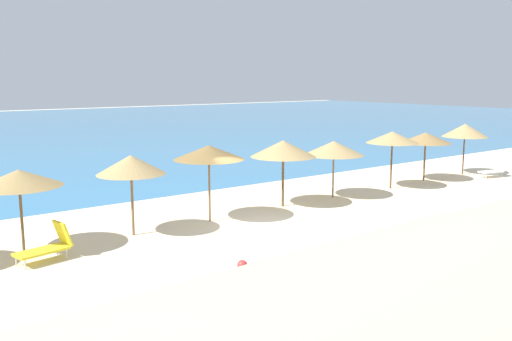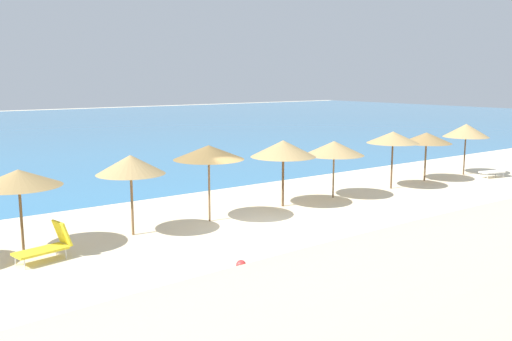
# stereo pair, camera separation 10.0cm
# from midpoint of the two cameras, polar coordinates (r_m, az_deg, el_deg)

# --- Properties ---
(ground_plane) EXTENTS (160.00, 160.00, 0.00)m
(ground_plane) POSITION_cam_midpoint_polar(r_m,az_deg,el_deg) (19.18, 0.97, -6.10)
(ground_plane) COLOR beige
(beach_umbrella_2) EXTENTS (2.50, 2.50, 2.51)m
(beach_umbrella_2) POSITION_cam_midpoint_polar(r_m,az_deg,el_deg) (17.71, -23.08, -0.72)
(beach_umbrella_2) COLOR brown
(beach_umbrella_2) RESTS_ON ground_plane
(beach_umbrella_3) EXTENTS (2.26, 2.26, 2.69)m
(beach_umbrella_3) POSITION_cam_midpoint_polar(r_m,az_deg,el_deg) (18.50, -12.62, 0.59)
(beach_umbrella_3) COLOR brown
(beach_umbrella_3) RESTS_ON ground_plane
(beach_umbrella_4) EXTENTS (2.55, 2.55, 2.79)m
(beach_umbrella_4) POSITION_cam_midpoint_polar(r_m,az_deg,el_deg) (19.87, -4.74, 1.86)
(beach_umbrella_4) COLOR brown
(beach_umbrella_4) RESTS_ON ground_plane
(beach_umbrella_5) EXTENTS (2.63, 2.63, 2.70)m
(beach_umbrella_5) POSITION_cam_midpoint_polar(r_m,az_deg,el_deg) (22.21, 2.94, 2.26)
(beach_umbrella_5) COLOR brown
(beach_umbrella_5) RESTS_ON ground_plane
(beach_umbrella_6) EXTENTS (2.59, 2.59, 2.48)m
(beach_umbrella_6) POSITION_cam_midpoint_polar(r_m,az_deg,el_deg) (24.07, 8.15, 2.29)
(beach_umbrella_6) COLOR brown
(beach_umbrella_6) RESTS_ON ground_plane
(beach_umbrella_7) EXTENTS (2.43, 2.43, 2.70)m
(beach_umbrella_7) POSITION_cam_midpoint_polar(r_m,az_deg,el_deg) (26.60, 14.01, 3.32)
(beach_umbrella_7) COLOR brown
(beach_umbrella_7) RESTS_ON ground_plane
(beach_umbrella_8) EXTENTS (2.51, 2.51, 2.46)m
(beach_umbrella_8) POSITION_cam_midpoint_polar(r_m,az_deg,el_deg) (29.12, 17.22, 3.22)
(beach_umbrella_8) COLOR brown
(beach_umbrella_8) RESTS_ON ground_plane
(beach_umbrella_9) EXTENTS (2.39, 2.39, 2.74)m
(beach_umbrella_9) POSITION_cam_midpoint_polar(r_m,az_deg,el_deg) (31.67, 20.87, 3.86)
(beach_umbrella_9) COLOR brown
(beach_umbrella_9) RESTS_ON ground_plane
(lounge_chair_0) EXTENTS (1.44, 0.85, 0.98)m
(lounge_chair_0) POSITION_cam_midpoint_polar(r_m,az_deg,el_deg) (31.61, 23.41, 0.06)
(lounge_chair_0) COLOR white
(lounge_chair_0) RESTS_ON ground_plane
(lounge_chair_1) EXTENTS (1.65, 0.94, 1.08)m
(lounge_chair_1) POSITION_cam_midpoint_polar(r_m,az_deg,el_deg) (17.01, -20.50, -7.22)
(lounge_chair_1) COLOR yellow
(lounge_chair_1) RESTS_ON ground_plane
(beach_ball) EXTENTS (0.28, 0.28, 0.28)m
(beach_ball) POSITION_cam_midpoint_polar(r_m,az_deg,el_deg) (15.26, -1.36, -9.70)
(beach_ball) COLOR red
(beach_ball) RESTS_ON ground_plane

